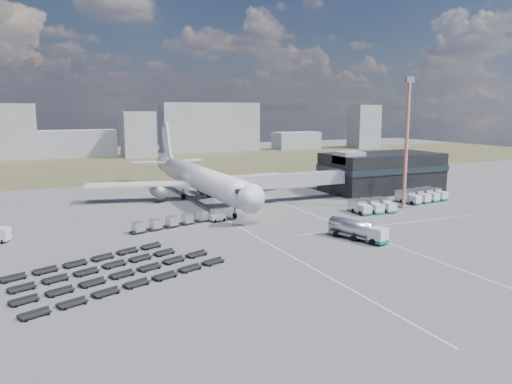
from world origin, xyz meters
name	(u,v)px	position (x,y,z in m)	size (l,w,h in m)	color
ground	(253,228)	(0.00, 0.00, 0.00)	(420.00, 420.00, 0.00)	#565659
grass_strip	(135,166)	(0.00, 110.00, 0.01)	(420.00, 90.00, 0.01)	#4C4B2D
lane_markings	(292,220)	(9.77, 3.00, 0.01)	(47.12, 110.00, 0.01)	silver
terminal	(381,171)	(47.77, 23.96, 5.25)	(30.40, 16.40, 11.00)	black
jet_bridge	(280,181)	(15.90, 20.42, 5.05)	(30.30, 3.80, 7.05)	#939399
airliner	(198,177)	(0.00, 32.38, 5.29)	(51.59, 64.53, 17.62)	white
skyline	(30,134)	(-35.33, 153.59, 10.82)	(300.75, 26.51, 25.53)	#989CA6
fuel_tanker	(357,230)	(12.48, -14.53, 1.67)	(6.09, 10.59, 3.34)	white
pushback_tug	(218,218)	(-4.00, 8.00, 0.67)	(2.88, 1.62, 1.34)	white
catering_truck	(204,187)	(4.23, 40.46, 1.42)	(3.03, 6.26, 2.78)	white
service_trucks_near	(372,206)	(28.59, 2.58, 1.36)	(8.58, 6.71, 2.49)	white
service_trucks_far	(422,196)	(47.01, 7.89, 1.38)	(12.17, 7.78, 2.54)	white
uld_row	(180,220)	(-11.70, 7.48, 1.08)	(19.54, 7.41, 1.81)	black
baggage_dollies	(110,272)	(-27.73, -15.48, 0.38)	(30.64, 23.67, 0.75)	black
floodlight_mast	(406,143)	(38.21, 3.98, 14.19)	(2.70, 2.19, 28.30)	#BB381D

